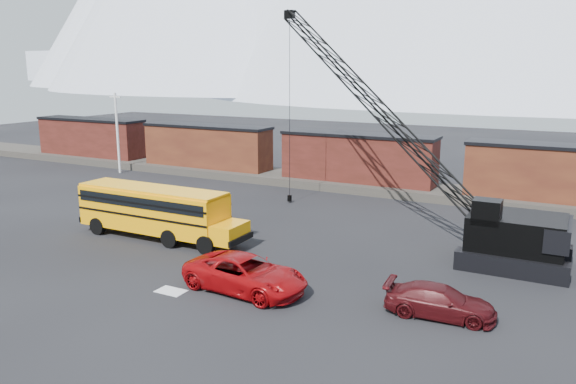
% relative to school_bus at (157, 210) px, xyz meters
% --- Properties ---
extents(ground, '(160.00, 160.00, 0.00)m').
position_rel_school_bus_xyz_m(ground, '(5.70, -2.39, -1.79)').
color(ground, black).
rests_on(ground, ground).
extents(gravel_berm, '(120.00, 5.00, 0.70)m').
position_rel_school_bus_xyz_m(gravel_berm, '(5.70, 19.61, -1.44)').
color(gravel_berm, '#433F37').
rests_on(gravel_berm, ground).
extents(boxcar_west_far, '(13.70, 3.10, 4.17)m').
position_rel_school_bus_xyz_m(boxcar_west_far, '(-26.30, 19.61, 0.97)').
color(boxcar_west_far, '#551E17').
rests_on(boxcar_west_far, gravel_berm).
extents(boxcar_west_near, '(13.70, 3.10, 4.17)m').
position_rel_school_bus_xyz_m(boxcar_west_near, '(-10.30, 19.61, 0.97)').
color(boxcar_west_near, '#401A12').
rests_on(boxcar_west_near, gravel_berm).
extents(boxcar_mid, '(13.70, 3.10, 4.17)m').
position_rel_school_bus_xyz_m(boxcar_mid, '(5.70, 19.61, 0.97)').
color(boxcar_mid, '#551E17').
rests_on(boxcar_mid, gravel_berm).
extents(boxcar_east_near, '(13.70, 3.10, 4.17)m').
position_rel_school_bus_xyz_m(boxcar_east_near, '(21.70, 19.61, 0.97)').
color(boxcar_east_near, '#401A12').
rests_on(boxcar_east_near, gravel_berm).
extents(utility_pole, '(1.40, 0.24, 8.00)m').
position_rel_school_bus_xyz_m(utility_pole, '(-18.30, 15.61, 2.36)').
color(utility_pole, silver).
rests_on(utility_pole, ground).
extents(snow_patch, '(1.40, 0.90, 0.02)m').
position_rel_school_bus_xyz_m(snow_patch, '(6.20, -6.39, -1.78)').
color(snow_patch, silver).
rests_on(snow_patch, ground).
extents(school_bus, '(11.65, 2.65, 3.19)m').
position_rel_school_bus_xyz_m(school_bus, '(0.00, 0.00, 0.00)').
color(school_bus, '#F89E05').
rests_on(school_bus, ground).
extents(red_pickup, '(6.32, 3.31, 1.70)m').
position_rel_school_bus_xyz_m(red_pickup, '(9.31, -4.65, -0.94)').
color(red_pickup, '#9B070A').
rests_on(red_pickup, ground).
extents(maroon_suv, '(4.81, 2.28, 1.35)m').
position_rel_school_bus_xyz_m(maroon_suv, '(18.13, -3.20, -1.12)').
color(maroon_suv, '#3D0A0D').
rests_on(maroon_suv, ground).
extents(crawler_crane, '(20.59, 9.83, 14.72)m').
position_rel_school_bus_xyz_m(crawler_crane, '(10.74, 8.61, 6.42)').
color(crawler_crane, black).
rests_on(crawler_crane, ground).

